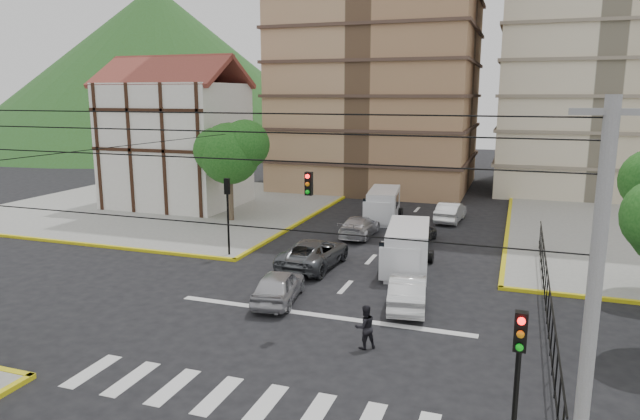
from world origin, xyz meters
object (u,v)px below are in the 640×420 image
at_px(traffic_light_se, 517,373).
at_px(van_left_lane, 383,206).
at_px(traffic_light_nw, 228,204).
at_px(car_silver_front_left, 279,286).
at_px(car_white_front_right, 408,291).
at_px(van_right_lane, 407,250).
at_px(pedestrian_crosswalk, 365,327).

distance_m(traffic_light_se, van_left_lane, 29.42).
relative_size(traffic_light_nw, car_silver_front_left, 1.03).
bearing_deg(van_left_lane, car_white_front_right, -80.44).
bearing_deg(car_silver_front_left, traffic_light_nw, -54.15).
bearing_deg(van_right_lane, car_silver_front_left, -134.06).
bearing_deg(car_silver_front_left, van_right_lane, -134.67).
height_order(van_right_lane, car_silver_front_left, van_right_lane).
xyz_separation_m(car_silver_front_left, pedestrian_crosswalk, (4.90, -3.39, 0.10)).
bearing_deg(van_right_lane, traffic_light_se, -79.29).
distance_m(traffic_light_se, car_white_front_right, 12.32).
height_order(traffic_light_se, van_right_lane, traffic_light_se).
relative_size(traffic_light_nw, van_right_lane, 0.79).
xyz_separation_m(traffic_light_nw, van_right_lane, (10.10, 0.66, -1.95)).
bearing_deg(traffic_light_nw, car_silver_front_left, -45.56).
bearing_deg(van_right_lane, pedestrian_crosswalk, -96.09).
distance_m(traffic_light_se, car_silver_front_left, 14.38).
xyz_separation_m(traffic_light_se, pedestrian_crosswalk, (-5.18, 6.58, -2.29)).
xyz_separation_m(traffic_light_nw, car_white_front_right, (11.11, -4.37, -2.38)).
distance_m(traffic_light_se, pedestrian_crosswalk, 8.68).
bearing_deg(traffic_light_se, pedestrian_crosswalk, 128.22).
height_order(van_left_lane, car_white_front_right, van_left_lane).
relative_size(traffic_light_se, pedestrian_crosswalk, 2.66).
bearing_deg(van_right_lane, van_left_lane, 101.07).
distance_m(car_white_front_right, pedestrian_crosswalk, 4.70).
distance_m(traffic_light_se, van_right_lane, 17.27).
bearing_deg(pedestrian_crosswalk, van_left_lane, -116.08).
relative_size(traffic_light_se, car_silver_front_left, 1.03).
bearing_deg(traffic_light_nw, car_white_front_right, -21.49).
bearing_deg(car_white_front_right, traffic_light_se, 103.27).
bearing_deg(van_left_lane, van_right_lane, -78.17).
bearing_deg(van_right_lane, car_white_front_right, -86.60).
height_order(traffic_light_nw, van_left_lane, traffic_light_nw).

